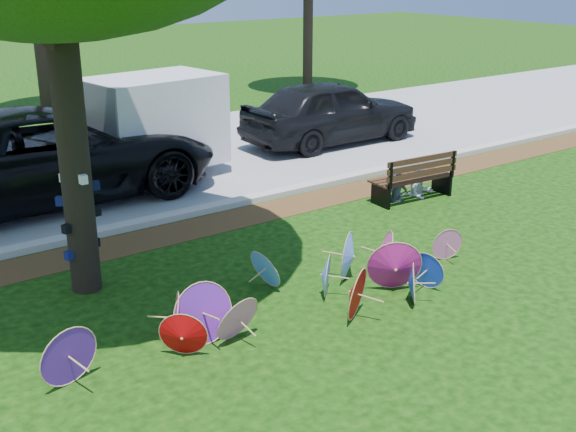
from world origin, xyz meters
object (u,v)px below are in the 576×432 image
person_left (397,172)px  parasol_pile (301,287)px  dark_pickup (331,112)px  person_right (422,165)px  park_bench (411,176)px  cargo_trailer (155,121)px  black_van (50,155)px

person_left → parasol_pile: bearing=-126.7°
parasol_pile → dark_pickup: size_ratio=1.40×
person_right → park_bench: bearing=-166.1°
cargo_trailer → person_right: cargo_trailer is taller
dark_pickup → person_left: 5.15m
black_van → cargo_trailer: (2.45, 0.19, 0.35)m
black_van → cargo_trailer: size_ratio=2.39×
dark_pickup → park_bench: dark_pickup is taller
dark_pickup → park_bench: (-1.73, -4.75, -0.37)m
black_van → person_left: bearing=-126.8°
person_left → park_bench: bearing=13.6°
park_bench → person_right: 0.39m
black_van → person_right: 7.65m
park_bench → cargo_trailer: bearing=132.5°
park_bench → person_left: size_ratio=1.47×
person_left → person_right: (0.70, 0.00, 0.02)m
black_van → person_left: size_ratio=5.42×
person_left → dark_pickup: bearing=87.9°
person_left → person_right: size_ratio=0.97×
dark_pickup → person_left: (-2.08, -4.70, -0.23)m
black_van → cargo_trailer: cargo_trailer is taller
dark_pickup → cargo_trailer: size_ratio=1.76×
cargo_trailer → person_right: bearing=-56.2°
black_van → person_left: (5.66, -4.24, -0.32)m
black_van → dark_pickup: bearing=-86.5°
parasol_pile → person_right: person_right is taller
parasol_pile → cargo_trailer: 7.41m
black_van → cargo_trailer: 2.48m
black_van → person_right: bearing=-123.7°
person_right → cargo_trailer: bearing=137.2°
parasol_pile → cargo_trailer: bearing=79.5°
park_bench → person_right: (0.35, 0.05, 0.17)m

